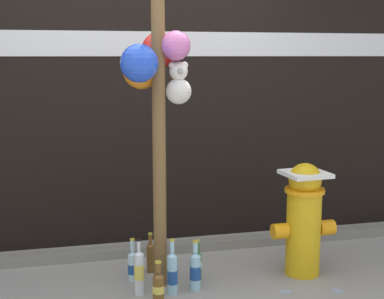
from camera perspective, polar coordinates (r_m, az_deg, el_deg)
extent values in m
cube|color=black|center=(4.86, -5.16, 8.59)|extent=(10.00, 0.20, 3.08)
cube|color=silver|center=(4.95, 4.66, 10.71)|extent=(3.98, 0.01, 0.21)
cube|color=slate|center=(4.69, -4.03, -10.18)|extent=(8.00, 0.12, 0.08)
cylinder|color=brown|center=(3.77, -3.45, 6.71)|extent=(0.09, 0.09, 2.87)
sphere|color=blue|center=(3.62, -5.44, 8.80)|extent=(0.25, 0.25, 0.25)
sphere|color=orange|center=(3.85, -5.22, 8.07)|extent=(0.26, 0.26, 0.26)
sphere|color=red|center=(3.87, -3.42, 10.12)|extent=(0.24, 0.24, 0.24)
sphere|color=#D66BB2|center=(3.76, -1.68, 10.60)|extent=(0.20, 0.20, 0.20)
sphere|color=brown|center=(3.81, -1.46, 5.94)|extent=(0.15, 0.15, 0.15)
sphere|color=brown|center=(3.81, -1.47, 7.65)|extent=(0.11, 0.11, 0.11)
sphere|color=brown|center=(3.80, -1.98, 8.12)|extent=(0.04, 0.04, 0.04)
sphere|color=brown|center=(3.81, -0.96, 8.13)|extent=(0.04, 0.04, 0.04)
sphere|color=brown|center=(3.76, -1.32, 7.63)|extent=(0.04, 0.04, 0.04)
sphere|color=silver|center=(3.79, -1.39, 5.99)|extent=(0.18, 0.18, 0.18)
sphere|color=silver|center=(3.79, -1.40, 8.04)|extent=(0.13, 0.13, 0.13)
sphere|color=silver|center=(3.78, -2.02, 8.61)|extent=(0.05, 0.05, 0.05)
sphere|color=silver|center=(3.79, -0.79, 8.62)|extent=(0.05, 0.05, 0.05)
sphere|color=#9D9992|center=(3.73, -1.22, 8.02)|extent=(0.04, 0.04, 0.04)
cylinder|color=gold|center=(4.27, 11.34, -8.43)|extent=(0.26, 0.26, 0.63)
cylinder|color=orange|center=(4.18, 11.49, -4.12)|extent=(0.29, 0.29, 0.03)
sphere|color=gold|center=(4.16, 11.53, -3.03)|extent=(0.24, 0.24, 0.24)
cylinder|color=orange|center=(4.19, 9.03, -8.27)|extent=(0.12, 0.12, 0.12)
cylinder|color=orange|center=(4.34, 13.60, -7.78)|extent=(0.12, 0.12, 0.12)
cube|color=white|center=(4.16, 11.55, -2.45)|extent=(0.33, 0.33, 0.03)
cylinder|color=brown|center=(3.81, -3.46, -14.16)|extent=(0.08, 0.08, 0.18)
cone|color=brown|center=(3.77, -3.48, -12.68)|extent=(0.08, 0.08, 0.03)
cylinder|color=brown|center=(3.75, -3.49, -12.01)|extent=(0.04, 0.04, 0.07)
cylinder|color=#D8C64C|center=(3.81, -3.46, -14.09)|extent=(0.08, 0.08, 0.05)
cylinder|color=gold|center=(3.73, -3.49, -11.45)|extent=(0.04, 0.04, 0.01)
cylinder|color=silver|center=(3.92, -5.44, -12.62)|extent=(0.07, 0.07, 0.29)
cone|color=silver|center=(3.86, -5.48, -10.46)|extent=(0.07, 0.07, 0.03)
cylinder|color=silver|center=(3.85, -5.49, -9.80)|extent=(0.02, 0.02, 0.07)
cylinder|color=#D8C64C|center=(3.91, -5.44, -12.38)|extent=(0.07, 0.07, 0.10)
cylinder|color=black|center=(3.84, -5.50, -9.24)|extent=(0.03, 0.03, 0.01)
cylinder|color=#93CCE0|center=(3.98, 0.35, -12.55)|extent=(0.08, 0.08, 0.25)
cone|color=#93CCE0|center=(3.93, 0.35, -10.69)|extent=(0.08, 0.08, 0.03)
cylinder|color=#93CCE0|center=(3.92, 0.35, -10.00)|extent=(0.04, 0.04, 0.07)
cylinder|color=#1E478C|center=(3.98, 0.35, -12.51)|extent=(0.08, 0.08, 0.10)
cylinder|color=gold|center=(3.90, 0.35, -9.43)|extent=(0.04, 0.04, 0.01)
cylinder|color=brown|center=(4.30, -4.27, -11.13)|extent=(0.06, 0.06, 0.21)
cone|color=brown|center=(4.26, -4.29, -9.68)|extent=(0.06, 0.06, 0.02)
cylinder|color=brown|center=(4.25, -4.30, -9.11)|extent=(0.03, 0.03, 0.07)
cylinder|color=gold|center=(4.23, -4.30, -8.61)|extent=(0.03, 0.03, 0.01)
cylinder|color=#337038|center=(4.15, 0.58, -11.98)|extent=(0.06, 0.06, 0.19)
cone|color=#337038|center=(4.12, 0.58, -10.59)|extent=(0.06, 0.06, 0.02)
cylinder|color=#337038|center=(4.10, 0.59, -9.93)|extent=(0.03, 0.03, 0.08)
cylinder|color=silver|center=(4.15, 0.58, -11.75)|extent=(0.06, 0.06, 0.05)
cylinder|color=gold|center=(4.08, 0.59, -9.33)|extent=(0.03, 0.03, 0.01)
cylinder|color=#93CCE0|center=(3.92, -2.03, -12.72)|extent=(0.07, 0.07, 0.27)
cone|color=#93CCE0|center=(3.87, -2.04, -10.67)|extent=(0.07, 0.07, 0.03)
cylinder|color=#93CCE0|center=(3.85, -2.05, -9.92)|extent=(0.03, 0.03, 0.08)
cylinder|color=#1E478C|center=(3.93, -2.03, -12.92)|extent=(0.07, 0.07, 0.10)
cylinder|color=gold|center=(3.83, -2.05, -9.27)|extent=(0.03, 0.03, 0.01)
cylinder|color=#B2DBEA|center=(4.17, -6.08, -11.94)|extent=(0.07, 0.07, 0.20)
cone|color=#B2DBEA|center=(4.13, -6.11, -10.49)|extent=(0.07, 0.07, 0.03)
cylinder|color=#B2DBEA|center=(4.11, -6.13, -9.77)|extent=(0.03, 0.03, 0.08)
cylinder|color=#1E478C|center=(4.17, -6.08, -12.07)|extent=(0.07, 0.07, 0.07)
cylinder|color=gold|center=(4.09, -6.14, -9.16)|extent=(0.04, 0.04, 0.01)
cube|color=#8C99B2|center=(4.04, 9.56, -14.19)|extent=(0.08, 0.07, 0.01)
cube|color=#8C99B2|center=(4.13, 14.69, -13.84)|extent=(0.10, 0.10, 0.01)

